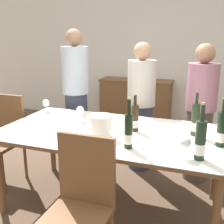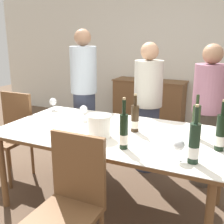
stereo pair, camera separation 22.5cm
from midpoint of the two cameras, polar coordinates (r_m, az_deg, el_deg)
name	(u,v)px [view 2 (the right image)]	position (r m, az deg, el deg)	size (l,w,h in m)	color
ground_plane	(112,205)	(2.90, 2.34, -18.37)	(12.00, 12.00, 0.00)	brown
back_wall	(182,47)	(5.18, 15.27, 12.56)	(8.00, 0.10, 2.80)	silver
sideboard_cabinet	(149,103)	(5.14, 8.76, 1.82)	(1.29, 0.46, 0.84)	brown
dining_table	(112,137)	(2.58, 2.51, -5.19)	(2.05, 1.09, 0.77)	brown
ice_bucket	(99,125)	(2.39, 0.08, -2.75)	(0.21, 0.21, 0.19)	white
wine_bottle_0	(194,144)	(2.01, 19.47, -6.21)	(0.08, 0.08, 0.41)	#1E3323
wine_bottle_1	(124,132)	(2.14, 5.42, -4.09)	(0.07, 0.07, 0.40)	black
wine_bottle_2	(221,134)	(2.30, 23.87, -4.06)	(0.07, 0.07, 0.39)	black
wine_bottle_3	(196,123)	(2.49, 19.19, -2.08)	(0.07, 0.07, 0.38)	#28381E
wine_bottle_4	(135,119)	(2.53, 7.24, -1.45)	(0.07, 0.07, 0.35)	#332314
wine_glass_0	(179,145)	(2.02, 16.55, -6.58)	(0.08, 0.08, 0.16)	white
wine_glass_1	(53,102)	(3.29, -10.01, 2.00)	(0.08, 0.08, 0.14)	white
wine_glass_2	(84,110)	(2.87, -3.58, 0.43)	(0.08, 0.08, 0.15)	white
chair_near_front	(71,196)	(2.01, -4.99, -16.80)	(0.42, 0.42, 0.97)	brown
chair_left_end	(12,130)	(3.39, -17.90, -3.49)	(0.42, 0.42, 0.98)	brown
person_host	(84,97)	(3.58, -3.88, 3.01)	(0.33, 0.33, 1.68)	#383F56
person_guest_left	(148,109)	(3.36, 9.18, 0.63)	(0.33, 0.33, 1.54)	#383F56
person_guest_right	(207,117)	(3.20, 20.67, -1.01)	(0.33, 0.33, 1.53)	#51473D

